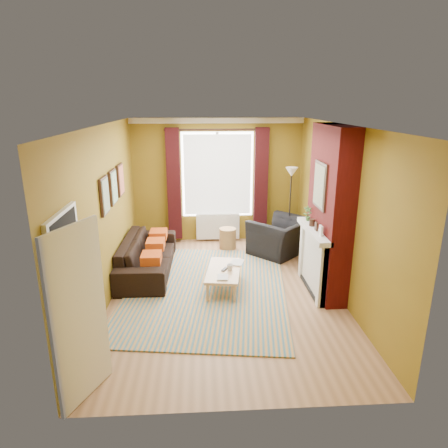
% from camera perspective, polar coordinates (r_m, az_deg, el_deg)
% --- Properties ---
extents(ground, '(5.50, 5.50, 0.00)m').
position_cam_1_polar(ground, '(6.96, 0.13, -9.69)').
color(ground, brown).
rests_on(ground, ground).
extents(room_walls, '(3.82, 5.54, 2.83)m').
position_cam_1_polar(room_walls, '(6.80, 5.26, 2.04)').
color(room_walls, olive).
rests_on(room_walls, ground).
extents(striped_rug, '(3.16, 4.06, 0.02)m').
position_cam_1_polar(striped_rug, '(7.06, -2.52, -9.23)').
color(striped_rug, '#2F6481').
rests_on(striped_rug, ground).
extents(sofa, '(0.95, 2.30, 0.67)m').
position_cam_1_polar(sofa, '(7.77, -10.87, -4.39)').
color(sofa, black).
rests_on(sofa, ground).
extents(armchair, '(1.55, 1.55, 0.76)m').
position_cam_1_polar(armchair, '(8.58, 8.05, -1.80)').
color(armchair, black).
rests_on(armchair, ground).
extents(coffee_table, '(0.71, 1.17, 0.37)m').
position_cam_1_polar(coffee_table, '(6.94, -0.06, -6.80)').
color(coffee_table, tan).
rests_on(coffee_table, ground).
extents(wicker_stool, '(0.49, 0.49, 0.46)m').
position_cam_1_polar(wicker_stool, '(8.84, 0.53, -2.08)').
color(wicker_stool, olive).
rests_on(wicker_stool, ground).
extents(floor_lamp, '(0.35, 0.35, 1.80)m').
position_cam_1_polar(floor_lamp, '(8.70, 9.54, 5.52)').
color(floor_lamp, black).
rests_on(floor_lamp, ground).
extents(book_a, '(0.20, 0.25, 0.02)m').
position_cam_1_polar(book_a, '(6.60, -0.96, -7.62)').
color(book_a, '#999999').
rests_on(book_a, coffee_table).
extents(book_b, '(0.30, 0.35, 0.02)m').
position_cam_1_polar(book_b, '(7.20, 1.00, -5.44)').
color(book_b, '#999999').
rests_on(book_b, coffee_table).
extents(mug, '(0.12, 0.12, 0.10)m').
position_cam_1_polar(mug, '(6.88, 0.85, -6.20)').
color(mug, '#999999').
rests_on(mug, coffee_table).
extents(tv_remote, '(0.13, 0.18, 0.02)m').
position_cam_1_polar(tv_remote, '(6.90, 0.07, -6.47)').
color(tv_remote, '#232326').
rests_on(tv_remote, coffee_table).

